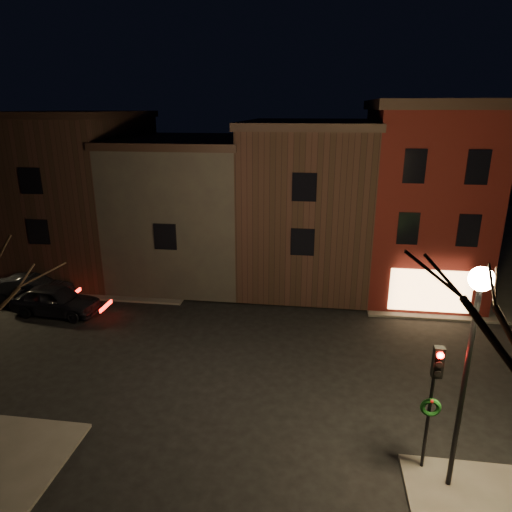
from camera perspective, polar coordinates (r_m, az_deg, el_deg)
The scene contains 10 objects.
ground at distance 19.87m, azimuth 0.36°, elevation -12.89°, with size 120.00×120.00×0.00m, color black.
sidewalk_far_left at distance 44.27m, azimuth -22.47°, elevation 3.40°, with size 30.00×30.00×0.12m, color #2D2B28.
corner_building at distance 27.41m, azimuth 20.12°, elevation 6.83°, with size 6.50×8.50×10.50m.
row_building_a at distance 27.93m, azimuth 6.36°, elevation 6.82°, with size 7.30×10.30×9.40m.
row_building_b at distance 29.14m, azimuth -8.15°, elevation 6.22°, with size 7.80×10.30×8.40m.
row_building_c at distance 31.77m, azimuth -21.00°, elevation 7.56°, with size 7.30×10.30×9.90m.
street_lamp_near at distance 12.63m, azimuth 25.65°, elevation -7.36°, with size 0.60×0.60×6.48m.
traffic_signal at distance 13.99m, azimuth 21.28°, elevation -15.32°, with size 0.58×0.38×4.05m.
parked_car_a at distance 25.78m, azimuth -23.76°, elevation -5.05°, with size 1.84×4.56×1.55m, color black.
parked_car_b at distance 28.03m, azimuth -26.26°, elevation -3.71°, with size 1.52×4.35×1.43m, color black.
Camera 1 is at (2.26, -16.89, 10.21)m, focal length 32.00 mm.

